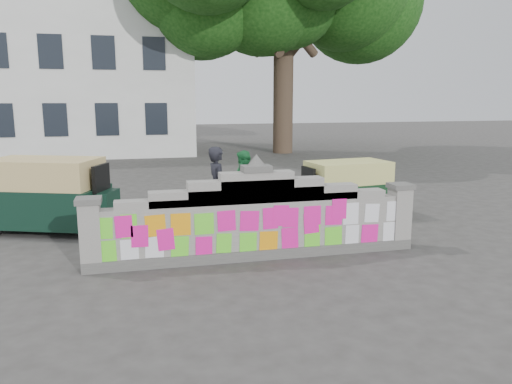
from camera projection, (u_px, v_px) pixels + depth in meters
ground at (256, 258)px, 9.63m from camera, size 100.00×100.00×0.00m
parapet_wall at (256, 220)px, 9.49m from camera, size 6.48×0.44×2.01m
building at (43, 80)px, 28.21m from camera, size 16.00×10.00×8.90m
cyclist_bike at (218, 216)px, 10.80m from camera, size 2.07×0.95×1.05m
cyclist_rider at (218, 199)px, 10.73m from camera, size 0.51×0.70×1.78m
pedestrian at (244, 184)px, 12.85m from camera, size 0.82×0.96×1.72m
rickshaw_left at (49, 194)px, 11.43m from camera, size 3.12×2.25×1.68m
rickshaw_right at (345, 188)px, 12.92m from camera, size 2.65×1.48×1.43m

